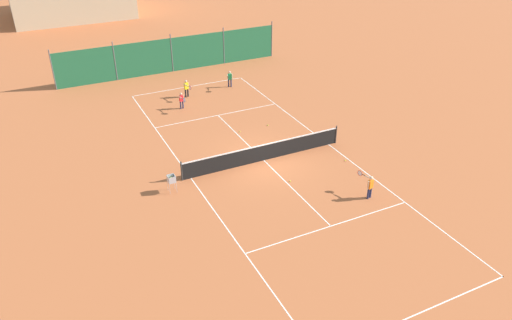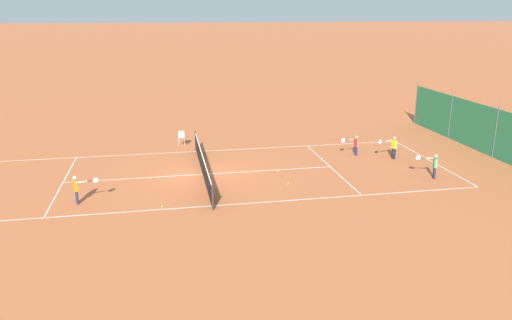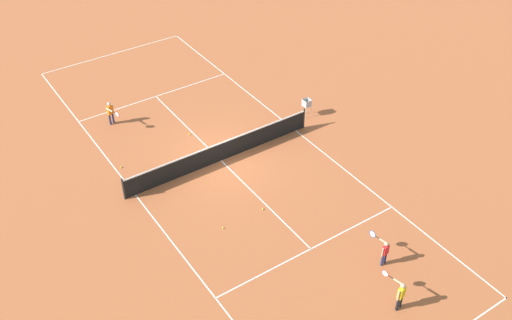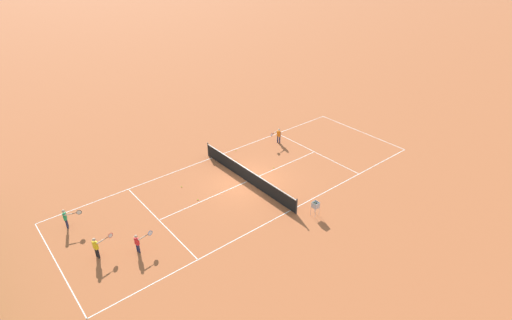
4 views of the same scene
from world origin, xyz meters
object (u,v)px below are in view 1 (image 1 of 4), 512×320
object	(u,v)px
tennis_net	(264,152)
player_near_service	(187,87)
player_near_baseline	(230,78)
tennis_ball_alley_left	(345,160)
player_far_baseline	(370,185)
ball_hopper	(171,180)
tennis_ball_mid_court	(290,181)
tennis_ball_near_corner	(268,125)
player_far_service	(182,100)
tennis_ball_service_box	(240,131)

from	to	relation	value
tennis_net	player_near_service	distance (m)	10.13
player_near_baseline	tennis_ball_alley_left	xyz separation A→B (m)	(1.24, -12.50, -0.66)
player_far_baseline	ball_hopper	world-z (taller)	player_far_baseline
player_near_baseline	tennis_ball_mid_court	distance (m)	13.25
player_near_service	tennis_ball_mid_court	world-z (taller)	player_near_service
tennis_ball_alley_left	tennis_ball_near_corner	size ratio (longest dim) A/B	1.00
player_far_service	player_near_service	size ratio (longest dim) A/B	0.90
player_near_baseline	player_far_baseline	bearing A→B (deg)	-89.31
tennis_ball_alley_left	ball_hopper	world-z (taller)	ball_hopper
tennis_ball_service_box	ball_hopper	xyz separation A→B (m)	(-5.57, -4.39, 0.63)
player_near_service	tennis_ball_near_corner	xyz separation A→B (m)	(2.89, -6.43, -0.67)
tennis_ball_mid_court	ball_hopper	xyz separation A→B (m)	(-5.50, 1.74, 0.63)
tennis_net	player_far_baseline	size ratio (longest dim) A/B	7.74
player_near_service	tennis_ball_service_box	bearing A→B (deg)	-81.09
player_far_baseline	player_far_service	bearing A→B (deg)	108.25
tennis_ball_service_box	tennis_ball_near_corner	world-z (taller)	same
player_far_service	ball_hopper	world-z (taller)	player_far_service
player_near_baseline	tennis_ball_mid_court	size ratio (longest dim) A/B	17.85
player_near_service	ball_hopper	size ratio (longest dim) A/B	1.36
player_near_baseline	tennis_ball_service_box	distance (m)	7.31
tennis_net	ball_hopper	distance (m)	5.36
tennis_ball_mid_court	tennis_ball_near_corner	bearing A→B (deg)	72.51
tennis_ball_alley_left	tennis_ball_service_box	size ratio (longest dim) A/B	1.00
player_near_service	player_far_baseline	world-z (taller)	player_near_service
tennis_ball_near_corner	player_near_service	bearing A→B (deg)	114.18
player_far_baseline	tennis_net	bearing A→B (deg)	117.91
tennis_net	tennis_ball_mid_court	bearing A→B (deg)	-85.40
tennis_ball_alley_left	tennis_ball_near_corner	world-z (taller)	same
tennis_ball_alley_left	tennis_ball_mid_court	bearing A→B (deg)	-171.98
player_far_service	tennis_ball_service_box	xyz separation A→B (m)	(1.96, -4.72, -0.61)
player_far_service	player_far_baseline	xyz separation A→B (m)	(4.51, -13.67, 0.05)
tennis_net	player_far_baseline	distance (m)	6.01
tennis_ball_mid_court	tennis_net	bearing A→B (deg)	94.60
tennis_ball_near_corner	ball_hopper	world-z (taller)	ball_hopper
player_near_baseline	player_near_service	bearing A→B (deg)	-172.78
tennis_net	player_near_baseline	bearing A→B (deg)	76.02
player_near_service	tennis_ball_mid_court	size ratio (longest dim) A/B	18.35
player_near_baseline	tennis_ball_mid_court	bearing A→B (deg)	-100.54
tennis_ball_near_corner	tennis_ball_mid_court	size ratio (longest dim) A/B	1.00
player_near_baseline	player_near_service	distance (m)	3.39
tennis_ball_alley_left	player_near_service	bearing A→B (deg)	110.89
tennis_ball_service_box	ball_hopper	bearing A→B (deg)	-141.76
tennis_net	player_far_baseline	xyz separation A→B (m)	(2.81, -5.30, 0.19)
tennis_net	ball_hopper	bearing A→B (deg)	-171.97
player_near_baseline	tennis_ball_alley_left	size ratio (longest dim) A/B	17.85
player_near_service	ball_hopper	xyz separation A→B (m)	(-4.56, -10.85, -0.05)
tennis_ball_mid_court	ball_hopper	world-z (taller)	ball_hopper
tennis_ball_alley_left	ball_hopper	distance (m)	9.26
tennis_net	tennis_ball_service_box	bearing A→B (deg)	85.82
player_far_baseline	player_near_service	bearing A→B (deg)	103.00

